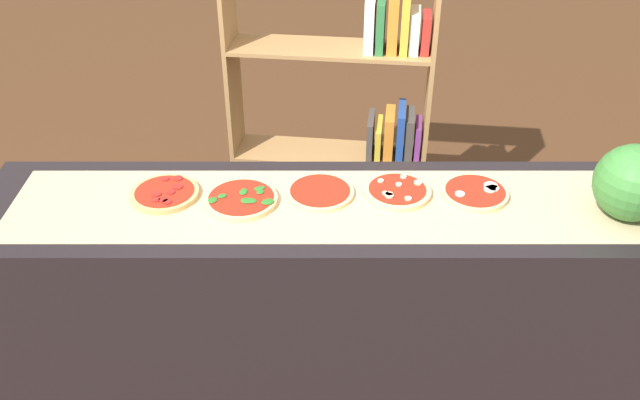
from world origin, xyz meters
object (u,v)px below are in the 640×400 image
(pizza_mozzarella_4, at_px, (475,193))
(pizza_plain_2, at_px, (320,192))
(pizza_pepperoni_0, at_px, (165,193))
(bookshelf, at_px, (356,111))
(pizza_mushroom_3, at_px, (397,191))
(watermelon, at_px, (633,183))
(pizza_spinach_1, at_px, (241,199))

(pizza_mozzarella_4, bearing_deg, pizza_plain_2, 179.35)
(pizza_plain_2, relative_size, pizza_mozzarella_4, 1.03)
(pizza_pepperoni_0, bearing_deg, pizza_mozzarella_4, 0.28)
(bookshelf, bearing_deg, pizza_mozzarella_4, -68.50)
(pizza_pepperoni_0, relative_size, pizza_mushroom_3, 1.00)
(watermelon, bearing_deg, pizza_spinach_1, 176.71)
(pizza_mushroom_3, distance_m, pizza_mozzarella_4, 0.27)
(pizza_mushroom_3, distance_m, bookshelf, 0.94)
(pizza_mushroom_3, bearing_deg, pizza_plain_2, -179.23)
(pizza_pepperoni_0, distance_m, pizza_mozzarella_4, 1.07)
(pizza_plain_2, bearing_deg, bookshelf, 79.56)
(pizza_spinach_1, xyz_separation_m, pizza_mushroom_3, (0.54, 0.05, -0.00))
(pizza_pepperoni_0, relative_size, watermelon, 0.93)
(pizza_pepperoni_0, height_order, pizza_plain_2, pizza_pepperoni_0)
(pizza_plain_2, bearing_deg, pizza_mushroom_3, 0.77)
(pizza_spinach_1, bearing_deg, pizza_mushroom_3, 5.65)
(pizza_mushroom_3, height_order, pizza_mozzarella_4, pizza_mushroom_3)
(pizza_pepperoni_0, distance_m, pizza_mushroom_3, 0.81)
(pizza_spinach_1, xyz_separation_m, pizza_mozzarella_4, (0.81, 0.04, -0.00))
(pizza_mozzarella_4, distance_m, watermelon, 0.50)
(pizza_pepperoni_0, xyz_separation_m, bookshelf, (0.71, 0.94, -0.15))
(pizza_mozzarella_4, height_order, watermelon, watermelon)
(pizza_pepperoni_0, xyz_separation_m, pizza_mushroom_3, (0.80, 0.01, 0.00))
(pizza_mushroom_3, bearing_deg, bookshelf, 96.04)
(pizza_mushroom_3, bearing_deg, pizza_mozzarella_4, -2.06)
(pizza_pepperoni_0, bearing_deg, bookshelf, 52.97)
(pizza_pepperoni_0, xyz_separation_m, pizza_spinach_1, (0.27, -0.04, 0.00))
(pizza_spinach_1, distance_m, pizza_mozzarella_4, 0.81)
(pizza_spinach_1, bearing_deg, pizza_mozzarella_4, 3.08)
(pizza_spinach_1, bearing_deg, watermelon, -3.29)
(bookshelf, bearing_deg, pizza_spinach_1, -114.20)
(pizza_spinach_1, distance_m, pizza_plain_2, 0.27)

